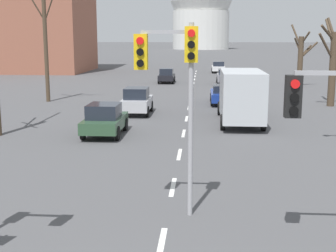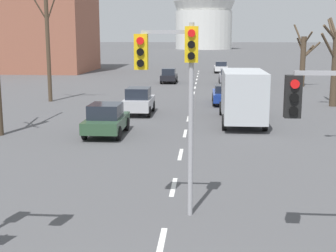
{
  "view_description": "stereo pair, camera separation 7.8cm",
  "coord_description": "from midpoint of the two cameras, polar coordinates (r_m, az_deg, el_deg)",
  "views": [
    {
      "loc": [
        0.96,
        -6.42,
        5.06
      ],
      "look_at": [
        0.07,
        5.59,
        2.74
      ],
      "focal_mm": 50.0,
      "sensor_mm": 36.0,
      "label": 1
    },
    {
      "loc": [
        1.03,
        -6.42,
        5.06
      ],
      "look_at": [
        0.07,
        5.59,
        2.74
      ],
      "focal_mm": 50.0,
      "sensor_mm": 36.0,
      "label": 2
    }
  ],
  "objects": [
    {
      "name": "delivery_truck",
      "position": [
        27.79,
        8.75,
        3.82
      ],
      "size": [
        2.44,
        7.2,
        3.14
      ],
      "color": "#333842",
      "rests_on": "ground_plane"
    },
    {
      "name": "sedan_distant_centre",
      "position": [
        30.81,
        -3.89,
        3.07
      ],
      "size": [
        1.82,
        3.81,
        1.76
      ],
      "color": "#B7B7BC",
      "rests_on": "ground_plane"
    },
    {
      "name": "lane_stripe_7",
      "position": [
        42.55,
        2.85,
        4.05
      ],
      "size": [
        0.16,
        2.0,
        0.01
      ],
      "primitive_type": "cube",
      "color": "silver",
      "rests_on": "ground_plane"
    },
    {
      "name": "lane_stripe_8",
      "position": [
        47.02,
        2.99,
        4.71
      ],
      "size": [
        0.16,
        2.0,
        0.01
      ],
      "primitive_type": "cube",
      "color": "silver",
      "rests_on": "ground_plane"
    },
    {
      "name": "lane_stripe_10",
      "position": [
        55.98,
        3.2,
        5.69
      ],
      "size": [
        0.16,
        2.0,
        0.01
      ],
      "primitive_type": "cube",
      "color": "silver",
      "rests_on": "ground_plane"
    },
    {
      "name": "lane_stripe_2",
      "position": [
        20.4,
        1.29,
        -3.46
      ],
      "size": [
        0.16,
        2.0,
        0.01
      ],
      "primitive_type": "cube",
      "color": "silver",
      "rests_on": "ground_plane"
    },
    {
      "name": "bare_tree_left_far",
      "position": [
        37.69,
        -14.8,
        10.41
      ],
      "size": [
        3.87,
        1.73,
        10.63
      ],
      "color": "#473828",
      "rests_on": "ground_plane"
    },
    {
      "name": "traffic_signal_centre_tall",
      "position": [
        12.82,
        0.58,
        6.6
      ],
      "size": [
        1.73,
        0.34,
        5.42
      ],
      "color": "#9E9EA3",
      "rests_on": "ground_plane"
    },
    {
      "name": "lane_stripe_9",
      "position": [
        51.5,
        3.1,
        5.24
      ],
      "size": [
        0.16,
        2.0,
        0.01
      ],
      "primitive_type": "cube",
      "color": "silver",
      "rests_on": "ground_plane"
    },
    {
      "name": "sedan_far_right",
      "position": [
        51.06,
        7.0,
        6.04
      ],
      "size": [
        1.92,
        4.02,
        1.6
      ],
      "color": "slate",
      "rests_on": "ground_plane"
    },
    {
      "name": "lane_stripe_6",
      "position": [
        38.09,
        2.69,
        3.25
      ],
      "size": [
        0.16,
        2.0,
        0.01
      ],
      "primitive_type": "cube",
      "color": "silver",
      "rests_on": "ground_plane"
    },
    {
      "name": "sedan_mid_centre",
      "position": [
        35.74,
        6.68,
        3.9
      ],
      "size": [
        1.93,
        4.43,
        1.46
      ],
      "color": "navy",
      "rests_on": "ground_plane"
    },
    {
      "name": "apartment_block_left",
      "position": [
        72.39,
        -17.21,
        14.11
      ],
      "size": [
        18.0,
        14.0,
        19.44
      ],
      "primitive_type": "cube",
      "color": "#935642",
      "rests_on": "ground_plane"
    },
    {
      "name": "bare_tree_right_far",
      "position": [
        49.77,
        15.83,
        7.96
      ],
      "size": [
        2.61,
        2.24,
        6.28
      ],
      "color": "#473828",
      "rests_on": "ground_plane"
    },
    {
      "name": "lane_stripe_0",
      "position": [
        11.91,
        -1.01,
        -14.23
      ],
      "size": [
        0.16,
        2.0,
        0.01
      ],
      "primitive_type": "cube",
      "color": "silver",
      "rests_on": "ground_plane"
    },
    {
      "name": "bare_tree_right_near",
      "position": [
        36.22,
        19.38,
        7.32
      ],
      "size": [
        2.95,
        3.04,
        6.43
      ],
      "color": "#473828",
      "rests_on": "ground_plane"
    },
    {
      "name": "lane_stripe_12",
      "position": [
        64.94,
        3.35,
        6.41
      ],
      "size": [
        0.16,
        2.0,
        0.01
      ],
      "primitive_type": "cube",
      "color": "silver",
      "rests_on": "ground_plane"
    },
    {
      "name": "lane_stripe_5",
      "position": [
        33.64,
        2.48,
        2.24
      ],
      "size": [
        0.16,
        2.0,
        0.01
      ],
      "primitive_type": "cube",
      "color": "silver",
      "rests_on": "ground_plane"
    },
    {
      "name": "sedan_far_left",
      "position": [
        51.66,
        -0.22,
        6.17
      ],
      "size": [
        1.73,
        3.84,
        1.6
      ],
      "color": "black",
      "rests_on": "ground_plane"
    },
    {
      "name": "lane_stripe_11",
      "position": [
        60.46,
        3.28,
        6.08
      ],
      "size": [
        0.16,
        2.0,
        0.01
      ],
      "primitive_type": "cube",
      "color": "silver",
      "rests_on": "ground_plane"
    },
    {
      "name": "sedan_near_right",
      "position": [
        66.6,
        6.12,
        7.17
      ],
      "size": [
        1.86,
        3.92,
        1.59
      ],
      "color": "silver",
      "rests_on": "ground_plane"
    },
    {
      "name": "lane_stripe_3",
      "position": [
        24.78,
        1.83,
        -0.89
      ],
      "size": [
        0.16,
        2.0,
        0.01
      ],
      "primitive_type": "cube",
      "color": "silver",
      "rests_on": "ground_plane"
    },
    {
      "name": "lane_stripe_13",
      "position": [
        69.43,
        3.41,
        6.7
      ],
      "size": [
        0.16,
        2.0,
        0.01
      ],
      "primitive_type": "cube",
      "color": "silver",
      "rests_on": "ground_plane"
    },
    {
      "name": "capitol_dome",
      "position": [
        189.3,
        4.04,
        14.47
      ],
      "size": [
        24.63,
        24.63,
        34.79
      ],
      "color": "silver",
      "rests_on": "ground_plane"
    },
    {
      "name": "sedan_near_left",
      "position": [
        24.36,
        -7.82,
        0.81
      ],
      "size": [
        1.91,
        3.92,
        1.66
      ],
      "color": "#2D4C33",
      "rests_on": "ground_plane"
    },
    {
      "name": "lane_stripe_1",
      "position": [
        16.09,
        0.46,
        -7.43
      ],
      "size": [
        0.16,
        2.0,
        0.01
      ],
      "primitive_type": "cube",
      "color": "silver",
      "rests_on": "ground_plane"
    },
    {
      "name": "lane_stripe_4",
      "position": [
        29.2,
        2.2,
        0.91
      ],
      "size": [
        0.16,
        2.0,
        0.01
      ],
      "primitive_type": "cube",
      "color": "silver",
      "rests_on": "ground_plane"
    }
  ]
}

